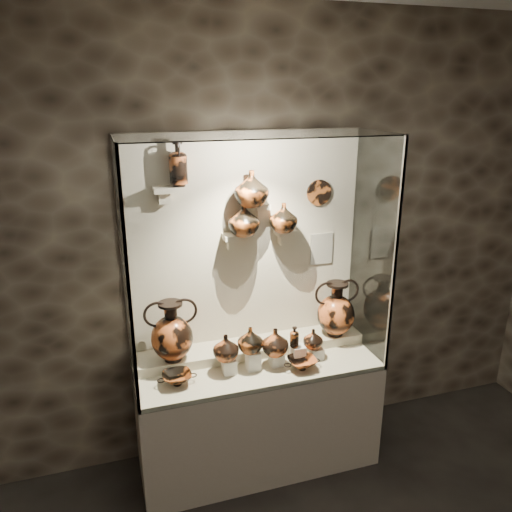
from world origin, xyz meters
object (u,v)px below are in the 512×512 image
Objects in this scene: jug_b at (250,340)px; amphora_left at (172,331)px; lekythos_tall at (178,162)px; ovoid_vase_b at (251,188)px; kylix_right at (302,362)px; lekythos_small at (294,336)px; jug_a at (226,347)px; kylix_left at (177,378)px; ovoid_vase_c at (283,217)px; jug_c at (275,342)px; amphora_right at (336,309)px; jug_e at (313,339)px; ovoid_vase_a at (244,220)px.

amphora_left is at bearing 154.51° from jug_b.
lekythos_tall is 1.32× the size of ovoid_vase_b.
jug_b reaches higher than kylix_right.
lekythos_small is at bearing -15.66° from amphora_left.
lekythos_tall is at bearing 128.42° from jug_a.
kylix_right is at bearing 11.74° from kylix_left.
ovoid_vase_c is (0.82, 0.28, 0.94)m from kylix_left.
amphora_left is 2.19× the size of jug_c.
lekythos_tall reaches higher than ovoid_vase_b.
jug_a is at bearing 174.96° from kylix_right.
jug_b is at bearing -168.00° from amphora_right.
jug_b is at bearing 20.80° from kylix_left.
jug_b reaches higher than kylix_left.
jug_e is (0.63, 0.00, -0.04)m from jug_a.
lekythos_tall is (-0.56, 0.29, 1.21)m from jug_c.
ovoid_vase_b is at bearing 173.94° from amphora_right.
jug_b is at bearing 149.68° from jug_c.
kylix_left is (-0.82, -0.03, -0.16)m from lekythos_small.
kylix_left is 1.28m from ovoid_vase_c.
jug_a is 0.64m from jug_e.
ovoid_vase_a is at bearing 43.14° from kylix_left.
amphora_left is 0.91m from kylix_right.
jug_b is 0.54m from kylix_left.
amphora_right is 1.13m from ovoid_vase_b.
lekythos_small is at bearing -157.25° from amphora_right.
jug_c is at bearing 159.08° from lekythos_small.
amphora_right is 1.00m from ovoid_vase_a.
ovoid_vase_c is at bearing 25.96° from jug_a.
jug_c is 0.23m from kylix_right.
kylix_left is 1.11× the size of ovoid_vase_a.
lekythos_tall is 1.54× the size of ovoid_vase_c.
amphora_right is at bearing -3.29° from amphora_left.
jug_c is 0.79× the size of kylix_left.
lekythos_small is 0.88m from ovoid_vase_a.
jug_e is 0.60× the size of kylix_left.
jug_c is 1.36m from lekythos_tall.
jug_e is (0.46, 0.01, -0.07)m from jug_b.
jug_a is 0.58× the size of lekythos_tall.
jug_a is 0.34m from jug_c.
lekythos_tall is at bearing 134.06° from lekythos_small.
jug_a reaches higher than kylix_left.
lekythos_small reaches higher than kylix_left.
jug_b is 0.86m from ovoid_vase_c.
ovoid_vase_c reaches higher than kylix_left.
jug_e is at bearing -148.39° from amphora_right.
jug_e is at bearing -12.92° from amphora_left.
ovoid_vase_c is (-0.02, 0.35, 0.94)m from kylix_right.
kylix_left is 0.85m from kylix_right.
lekythos_small is 0.86× the size of ovoid_vase_c.
lekythos_tall reaches higher than jug_b.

